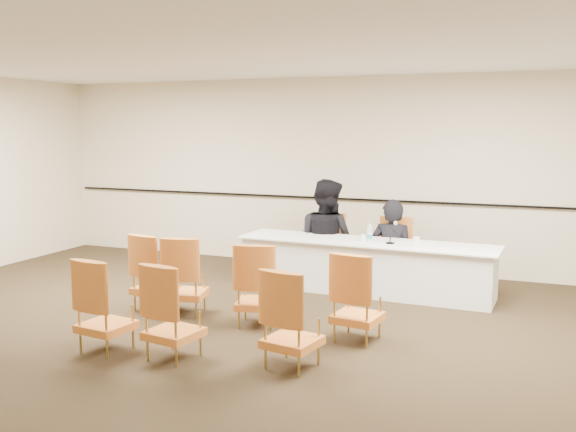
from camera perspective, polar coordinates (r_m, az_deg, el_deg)
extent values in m
plane|color=black|center=(6.86, -6.12, -11.05)|extent=(10.00, 10.00, 0.00)
plane|color=white|center=(6.54, -6.52, 14.68)|extent=(10.00, 10.00, 0.00)
cube|color=beige|center=(10.22, 4.32, 3.82)|extent=(10.00, 0.04, 3.00)
cube|color=black|center=(10.22, 4.23, 1.57)|extent=(9.80, 0.04, 0.03)
imported|color=black|center=(9.21, 9.20, -3.86)|extent=(0.64, 0.42, 1.73)
imported|color=black|center=(9.47, 3.39, -2.48)|extent=(1.11, 0.98, 1.92)
cube|color=white|center=(8.53, 9.70, -2.47)|extent=(0.35, 0.30, 0.00)
cylinder|color=white|center=(8.64, 6.72, -1.95)|extent=(0.08, 0.08, 0.10)
cylinder|color=white|center=(8.34, 11.32, -2.30)|extent=(0.10, 0.10, 0.13)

